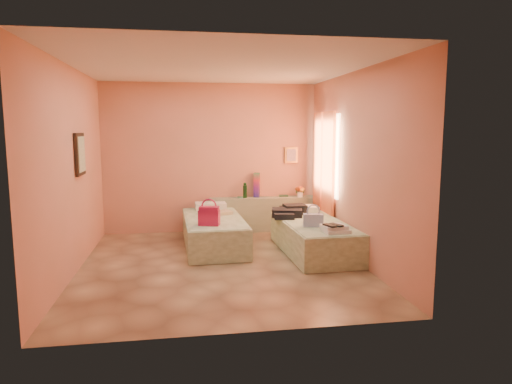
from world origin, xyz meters
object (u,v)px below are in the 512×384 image
magenta_handbag (209,216)px  headboard_ledge (263,214)px  bed_left (214,232)px  towel_stack (336,229)px  blue_handbag (313,220)px  bed_right (314,238)px  water_bottle (245,191)px  flower_vase (300,191)px  green_book (284,196)px

magenta_handbag → headboard_ledge: bearing=71.0°
bed_left → towel_stack: towel_stack is taller
magenta_handbag → blue_handbag: (1.54, -0.34, -0.05)m
blue_handbag → bed_right: bearing=80.6°
magenta_handbag → water_bottle: bearing=80.1°
bed_right → flower_vase: size_ratio=7.96×
water_bottle → green_book: (0.76, 0.04, -0.12)m
water_bottle → flower_vase: 1.06m
bed_right → green_book: green_book is taller
headboard_ledge → blue_handbag: size_ratio=6.91×
headboard_ledge → water_bottle: 0.58m
bed_right → water_bottle: (-0.87, 1.71, 0.54)m
headboard_ledge → magenta_handbag: 2.03m
water_bottle → green_book: size_ratio=1.60×
headboard_ledge → flower_vase: flower_vase is taller
flower_vase → magenta_handbag: flower_vase is taller
bed_left → towel_stack: size_ratio=5.71×
blue_handbag → towel_stack: 0.47m
flower_vase → magenta_handbag: size_ratio=0.81×
headboard_ledge → bed_right: bearing=-72.8°
flower_vase → bed_left: bearing=-149.8°
bed_right → towel_stack: 0.79m
water_bottle → flower_vase: water_bottle is taller
bed_right → towel_stack: (0.10, -0.73, 0.30)m
bed_left → towel_stack: (1.64, -1.36, 0.30)m
bed_left → blue_handbag: 1.74m
water_bottle → green_book: water_bottle is taller
bed_left → water_bottle: 1.38m
headboard_ledge → flower_vase: 0.85m
headboard_ledge → bed_left: 1.48m
headboard_ledge → green_book: size_ratio=11.98×
bed_left → green_book: (1.43, 1.12, 0.41)m
headboard_ledge → bed_right: headboard_ledge is taller
bed_left → flower_vase: bearing=28.3°
headboard_ledge → towel_stack: headboard_ledge is taller
water_bottle → headboard_ledge: bearing=-1.4°
water_bottle → towel_stack: 2.63m
bed_left → flower_vase: (1.73, 1.01, 0.53)m
headboard_ledge → bed_right: (0.52, -1.70, -0.08)m
flower_vase → towel_stack: bearing=-92.2°
bed_left → headboard_ledge: bearing=44.4°
water_bottle → magenta_handbag: bearing=-115.0°
towel_stack → flower_vase: bearing=87.8°
bed_left → bed_right: same height
water_bottle → magenta_handbag: water_bottle is taller
headboard_ledge → flower_vase: bearing=-4.6°
blue_handbag → towel_stack: size_ratio=0.85×
bed_right → flower_vase: (0.19, 1.64, 0.53)m
bed_left → flower_vase: flower_vase is taller
headboard_ledge → green_book: bearing=7.0°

